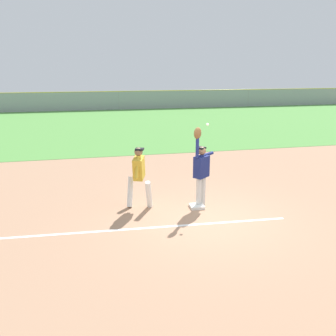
{
  "coord_description": "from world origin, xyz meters",
  "views": [
    {
      "loc": [
        -2.91,
        -8.4,
        3.83
      ],
      "look_at": [
        -0.76,
        1.31,
        1.05
      ],
      "focal_mm": 38.93,
      "sensor_mm": 36.0,
      "label": 1
    }
  ],
  "objects_px": {
    "parked_car_green": "(93,98)",
    "parked_car_blue": "(204,96)",
    "baseball": "(207,124)",
    "first_base": "(197,206)",
    "parked_car_silver": "(152,97)",
    "fielder": "(201,168)",
    "runner": "(139,173)",
    "parked_car_white": "(30,100)"
  },
  "relations": [
    {
      "from": "parked_car_green",
      "to": "baseball",
      "type": "bearing_deg",
      "value": -79.44
    },
    {
      "from": "fielder",
      "to": "runner",
      "type": "height_order",
      "value": "fielder"
    },
    {
      "from": "fielder",
      "to": "parked_car_blue",
      "type": "xyz_separation_m",
      "value": [
        9.61,
        29.31,
        -0.45
      ]
    },
    {
      "from": "first_base",
      "to": "parked_car_silver",
      "type": "distance_m",
      "value": 29.89
    },
    {
      "from": "fielder",
      "to": "runner",
      "type": "relative_size",
      "value": 1.33
    },
    {
      "from": "fielder",
      "to": "parked_car_blue",
      "type": "height_order",
      "value": "fielder"
    },
    {
      "from": "parked_car_green",
      "to": "runner",
      "type": "bearing_deg",
      "value": -83.01
    },
    {
      "from": "parked_car_white",
      "to": "baseball",
      "type": "bearing_deg",
      "value": -78.8
    },
    {
      "from": "runner",
      "to": "parked_car_green",
      "type": "xyz_separation_m",
      "value": [
        -0.62,
        29.17,
        -0.32
      ]
    },
    {
      "from": "parked_car_white",
      "to": "parked_car_silver",
      "type": "bearing_deg",
      "value": -2.69
    },
    {
      "from": "runner",
      "to": "baseball",
      "type": "bearing_deg",
      "value": 11.3
    },
    {
      "from": "parked_car_blue",
      "to": "parked_car_green",
      "type": "bearing_deg",
      "value": 176.78
    },
    {
      "from": "parked_car_white",
      "to": "parked_car_blue",
      "type": "xyz_separation_m",
      "value": [
        18.03,
        0.39,
        0.0
      ]
    },
    {
      "from": "first_base",
      "to": "runner",
      "type": "bearing_deg",
      "value": 166.54
    },
    {
      "from": "baseball",
      "to": "first_base",
      "type": "bearing_deg",
      "value": -159.16
    },
    {
      "from": "fielder",
      "to": "parked_car_white",
      "type": "xyz_separation_m",
      "value": [
        -8.42,
        28.93,
        -0.45
      ]
    },
    {
      "from": "parked_car_silver",
      "to": "parked_car_blue",
      "type": "bearing_deg",
      "value": 0.38
    },
    {
      "from": "parked_car_white",
      "to": "fielder",
      "type": "bearing_deg",
      "value": -79.05
    },
    {
      "from": "parked_car_green",
      "to": "parked_car_blue",
      "type": "bearing_deg",
      "value": 5.24
    },
    {
      "from": "fielder",
      "to": "parked_car_green",
      "type": "xyz_separation_m",
      "value": [
        -2.32,
        29.42,
        -0.45
      ]
    },
    {
      "from": "first_base",
      "to": "fielder",
      "type": "xyz_separation_m",
      "value": [
        0.14,
        0.12,
        1.08
      ]
    },
    {
      "from": "first_base",
      "to": "parked_car_green",
      "type": "relative_size",
      "value": 0.08
    },
    {
      "from": "runner",
      "to": "parked_car_green",
      "type": "relative_size",
      "value": 0.38
    },
    {
      "from": "parked_car_blue",
      "to": "first_base",
      "type": "bearing_deg",
      "value": -111.0
    },
    {
      "from": "first_base",
      "to": "baseball",
      "type": "bearing_deg",
      "value": 20.84
    },
    {
      "from": "fielder",
      "to": "parked_car_blue",
      "type": "bearing_deg",
      "value": -55.87
    },
    {
      "from": "parked_car_green",
      "to": "parked_car_blue",
      "type": "relative_size",
      "value": 1.02
    },
    {
      "from": "runner",
      "to": "parked_car_blue",
      "type": "height_order",
      "value": "runner"
    },
    {
      "from": "baseball",
      "to": "parked_car_white",
      "type": "relative_size",
      "value": 0.02
    },
    {
      "from": "parked_car_green",
      "to": "parked_car_blue",
      "type": "distance_m",
      "value": 11.93
    },
    {
      "from": "parked_car_white",
      "to": "parked_car_silver",
      "type": "distance_m",
      "value": 12.34
    },
    {
      "from": "first_base",
      "to": "parked_car_green",
      "type": "xyz_separation_m",
      "value": [
        -2.18,
        29.55,
        0.63
      ]
    },
    {
      "from": "first_base",
      "to": "parked_car_silver",
      "type": "xyz_separation_m",
      "value": [
        4.05,
        29.61,
        0.63
      ]
    },
    {
      "from": "runner",
      "to": "parked_car_white",
      "type": "relative_size",
      "value": 0.38
    },
    {
      "from": "parked_car_green",
      "to": "parked_car_blue",
      "type": "height_order",
      "value": "same"
    },
    {
      "from": "fielder",
      "to": "parked_car_silver",
      "type": "bearing_deg",
      "value": -45.27
    },
    {
      "from": "parked_car_white",
      "to": "parked_car_green",
      "type": "bearing_deg",
      "value": -0.6
    },
    {
      "from": "runner",
      "to": "parked_car_silver",
      "type": "height_order",
      "value": "runner"
    },
    {
      "from": "first_base",
      "to": "runner",
      "type": "distance_m",
      "value": 1.87
    },
    {
      "from": "first_base",
      "to": "parked_car_white",
      "type": "xyz_separation_m",
      "value": [
        -8.28,
        29.05,
        0.63
      ]
    },
    {
      "from": "baseball",
      "to": "parked_car_blue",
      "type": "distance_m",
      "value": 30.86
    },
    {
      "from": "runner",
      "to": "baseball",
      "type": "xyz_separation_m",
      "value": [
        1.85,
        -0.27,
        1.33
      ]
    }
  ]
}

